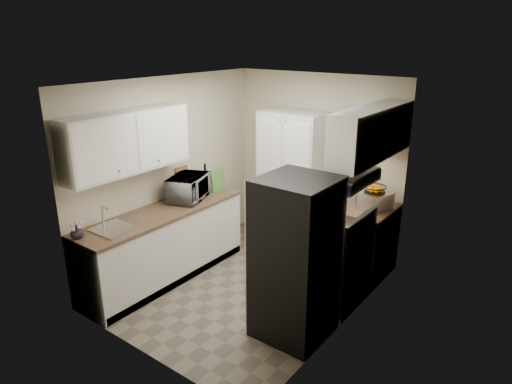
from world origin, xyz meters
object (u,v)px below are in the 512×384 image
at_px(refrigerator, 296,259).
at_px(microwave, 188,188).
at_px(wine_bottle, 205,178).
at_px(electric_range, 334,263).
at_px(pantry_cabinet, 293,182).
at_px(toaster_oven, 376,201).

xyz_separation_m(refrigerator, microwave, (-1.96, 0.47, 0.23)).
bearing_deg(wine_bottle, electric_range, -2.50).
distance_m(pantry_cabinet, wine_bottle, 1.24).
relative_size(pantry_cabinet, toaster_oven, 5.32).
height_order(microwave, toaster_oven, microwave).
relative_size(refrigerator, toaster_oven, 4.53).
distance_m(microwave, wine_bottle, 0.43).
relative_size(refrigerator, microwave, 2.92).
height_order(pantry_cabinet, refrigerator, pantry_cabinet).
xyz_separation_m(pantry_cabinet, refrigerator, (1.14, -1.73, -0.15)).
distance_m(wine_bottle, toaster_oven, 2.31).
height_order(refrigerator, toaster_oven, refrigerator).
bearing_deg(refrigerator, microwave, 166.58).
bearing_deg(microwave, pantry_cabinet, -54.16).
bearing_deg(electric_range, wine_bottle, 177.50).
bearing_deg(electric_range, toaster_oven, 81.89).
xyz_separation_m(pantry_cabinet, toaster_oven, (1.29, -0.12, 0.03)).
xyz_separation_m(refrigerator, wine_bottle, (-2.05, 0.89, 0.24)).
distance_m(microwave, toaster_oven, 2.40).
relative_size(electric_range, refrigerator, 0.66).
bearing_deg(refrigerator, toaster_oven, 84.68).
height_order(electric_range, wine_bottle, wine_bottle).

